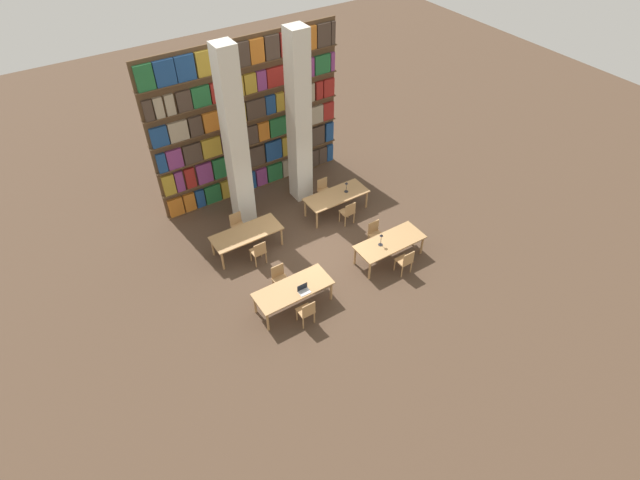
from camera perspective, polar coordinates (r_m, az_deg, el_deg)
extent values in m
plane|color=#4C3828|center=(15.93, -0.27, -1.45)|extent=(40.00, 40.00, 0.00)
cube|color=brown|center=(17.38, -8.13, 13.48)|extent=(6.84, 0.06, 5.50)
cube|color=brown|center=(18.83, -7.33, 6.18)|extent=(6.84, 0.35, 0.03)
cube|color=orange|center=(17.82, -16.18, 3.72)|extent=(0.50, 0.20, 0.70)
cube|color=orange|center=(17.91, -14.73, 4.28)|extent=(0.39, 0.20, 0.70)
cube|color=navy|center=(17.99, -13.58, 4.71)|extent=(0.30, 0.20, 0.70)
cube|color=#236B38|center=(18.10, -12.19, 5.24)|extent=(0.57, 0.20, 0.70)
cube|color=#B7932D|center=(18.23, -10.85, 5.75)|extent=(0.28, 0.20, 0.70)
cube|color=tan|center=(18.33, -9.82, 6.13)|extent=(0.29, 0.20, 0.70)
cube|color=navy|center=(18.48, -8.39, 6.66)|extent=(0.67, 0.20, 0.70)
cube|color=#84387A|center=(18.67, -6.76, 7.26)|extent=(0.41, 0.20, 0.70)
cube|color=#236B38|center=(18.87, -5.27, 7.80)|extent=(0.60, 0.20, 0.70)
cube|color=tan|center=(19.07, -3.86, 8.30)|extent=(0.37, 0.20, 0.70)
cube|color=maroon|center=(19.29, -2.42, 8.81)|extent=(0.65, 0.20, 0.70)
cube|color=#47382D|center=(19.55, -0.89, 9.35)|extent=(0.47, 0.20, 0.70)
cube|color=#47382D|center=(19.75, 0.21, 9.73)|extent=(0.35, 0.20, 0.70)
cube|color=navy|center=(19.91, 1.03, 10.01)|extent=(0.26, 0.20, 0.70)
cube|color=brown|center=(18.31, -7.58, 8.50)|extent=(6.84, 0.35, 0.03)
cube|color=#B7932D|center=(17.26, -16.93, 6.10)|extent=(0.39, 0.20, 0.75)
cube|color=#84387A|center=(17.33, -15.81, 6.52)|extent=(0.27, 0.20, 0.75)
cube|color=maroon|center=(17.41, -14.67, 6.95)|extent=(0.34, 0.20, 0.75)
cube|color=#84387A|center=(17.52, -13.12, 7.51)|extent=(0.53, 0.20, 0.75)
cube|color=#236B38|center=(17.68, -11.36, 8.15)|extent=(0.54, 0.20, 0.75)
cube|color=orange|center=(17.87, -9.48, 8.83)|extent=(0.64, 0.20, 0.75)
cube|color=#47382D|center=(18.10, -7.42, 9.55)|extent=(0.64, 0.20, 0.75)
cube|color=navy|center=(18.36, -5.41, 10.24)|extent=(0.63, 0.20, 0.75)
cube|color=#B7932D|center=(18.62, -3.61, 10.85)|extent=(0.59, 0.20, 0.75)
cube|color=orange|center=(18.85, -2.12, 11.34)|extent=(0.41, 0.20, 0.75)
cube|color=#47382D|center=(19.13, -0.50, 11.86)|extent=(0.67, 0.20, 0.75)
cube|color=navy|center=(19.40, 0.98, 12.33)|extent=(0.33, 0.20, 0.75)
cube|color=brown|center=(17.82, -7.85, 10.94)|extent=(6.84, 0.35, 0.03)
cube|color=navy|center=(16.77, -17.69, 8.44)|extent=(0.29, 0.20, 0.67)
cube|color=#84387A|center=(16.86, -16.33, 8.94)|extent=(0.50, 0.20, 0.67)
cube|color=#47382D|center=(16.99, -14.42, 9.62)|extent=(0.60, 0.20, 0.67)
cube|color=#B7932D|center=(17.16, -12.35, 10.35)|extent=(0.65, 0.20, 0.67)
cube|color=#84387A|center=(17.37, -10.19, 11.10)|extent=(0.64, 0.20, 0.67)
cube|color=#47382D|center=(17.59, -8.15, 11.78)|extent=(0.63, 0.20, 0.67)
cube|color=orange|center=(17.79, -6.54, 12.31)|extent=(0.41, 0.20, 0.67)
cube|color=#236B38|center=(18.02, -4.84, 12.85)|extent=(0.68, 0.20, 0.67)
cube|color=tan|center=(18.24, -3.30, 13.34)|extent=(0.32, 0.20, 0.67)
cube|color=#B7932D|center=(18.41, -2.26, 13.66)|extent=(0.37, 0.20, 0.67)
cube|color=tan|center=(18.68, -0.65, 14.14)|extent=(0.66, 0.20, 0.67)
cube|color=maroon|center=(18.95, 0.86, 14.58)|extent=(0.44, 0.20, 0.67)
cube|color=brown|center=(17.37, -8.14, 13.52)|extent=(6.84, 0.35, 0.03)
cube|color=navy|center=(16.34, -17.95, 11.22)|extent=(0.53, 0.20, 0.65)
cube|color=tan|center=(16.46, -15.94, 11.92)|extent=(0.61, 0.20, 0.65)
cube|color=#47382D|center=(16.60, -14.09, 12.56)|extent=(0.42, 0.20, 0.65)
cube|color=orange|center=(16.75, -12.40, 13.12)|extent=(0.53, 0.20, 0.65)
cube|color=#84387A|center=(16.92, -10.63, 13.70)|extent=(0.46, 0.20, 0.65)
cube|color=#B7932D|center=(17.06, -9.22, 14.15)|extent=(0.39, 0.20, 0.65)
cube|color=#47382D|center=(17.27, -7.42, 14.71)|extent=(0.69, 0.20, 0.65)
cube|color=navy|center=(17.48, -5.78, 15.20)|extent=(0.36, 0.20, 0.65)
cube|color=#B7932D|center=(17.63, -4.69, 15.52)|extent=(0.30, 0.20, 0.65)
cube|color=maroon|center=(17.83, -3.33, 15.92)|extent=(0.54, 0.20, 0.65)
cube|color=tan|center=(18.11, -1.57, 16.40)|extent=(0.58, 0.20, 0.65)
cube|color=maroon|center=(18.35, -0.18, 16.78)|extent=(0.27, 0.20, 0.65)
cube|color=maroon|center=(18.55, 0.90, 17.07)|extent=(0.44, 0.20, 0.65)
cube|color=brown|center=(16.95, -8.44, 16.23)|extent=(6.84, 0.35, 0.03)
cube|color=#47382D|center=(15.89, -19.10, 13.86)|extent=(0.27, 0.20, 0.65)
cube|color=tan|center=(15.95, -18.02, 14.23)|extent=(0.27, 0.20, 0.65)
cube|color=tan|center=(16.03, -16.85, 14.63)|extent=(0.28, 0.20, 0.65)
cube|color=#47382D|center=(16.13, -15.34, 15.12)|extent=(0.46, 0.20, 0.65)
cube|color=#236B38|center=(16.28, -13.51, 15.71)|extent=(0.58, 0.20, 0.65)
cube|color=maroon|center=(16.43, -11.87, 16.22)|extent=(0.34, 0.20, 0.65)
cube|color=#84387A|center=(16.55, -10.57, 16.62)|extent=(0.29, 0.20, 0.65)
cube|color=#B7932D|center=(16.68, -9.35, 16.98)|extent=(0.31, 0.20, 0.65)
cube|color=#B7932D|center=(16.83, -8.06, 17.35)|extent=(0.41, 0.20, 0.65)
cube|color=#84387A|center=(16.99, -6.80, 17.71)|extent=(0.33, 0.20, 0.65)
cube|color=maroon|center=(17.21, -5.13, 18.16)|extent=(0.67, 0.20, 0.65)
cube|color=navy|center=(17.52, -3.00, 18.72)|extent=(0.60, 0.20, 0.65)
cube|color=#84387A|center=(17.78, -1.36, 19.13)|extent=(0.38, 0.20, 0.65)
cube|color=#236B38|center=(18.04, 0.18, 19.50)|extent=(0.61, 0.20, 0.65)
cube|color=#84387A|center=(18.25, 1.33, 19.76)|extent=(0.15, 0.20, 0.65)
cube|color=brown|center=(16.58, -8.78, 19.07)|extent=(6.84, 0.35, 0.03)
cube|color=#236B38|center=(15.51, -19.49, 17.13)|extent=(0.52, 0.20, 0.76)
cube|color=navy|center=(15.64, -17.38, 17.82)|extent=(0.60, 0.20, 0.76)
cube|color=navy|center=(15.79, -15.22, 18.49)|extent=(0.58, 0.20, 0.76)
cube|color=#B7932D|center=(15.96, -13.24, 19.08)|extent=(0.45, 0.20, 0.76)
cube|color=navy|center=(16.11, -11.64, 19.54)|extent=(0.40, 0.20, 0.76)
cube|color=#B7932D|center=(16.26, -10.14, 19.95)|extent=(0.35, 0.20, 0.76)
cube|color=#47382D|center=(16.40, -8.81, 20.30)|extent=(0.38, 0.20, 0.76)
cube|color=orange|center=(16.58, -7.32, 20.69)|extent=(0.47, 0.20, 0.76)
cube|color=#47382D|center=(16.80, -5.60, 21.11)|extent=(0.50, 0.20, 0.76)
cube|color=maroon|center=(17.08, -3.57, 21.59)|extent=(0.69, 0.20, 0.76)
cube|color=orange|center=(17.42, -1.41, 22.07)|extent=(0.57, 0.20, 0.76)
cube|color=#47382D|center=(17.71, 0.33, 22.43)|extent=(0.51, 0.20, 0.76)
cube|color=#47382D|center=(17.90, 1.38, 22.63)|extent=(0.16, 0.20, 0.76)
cube|color=silver|center=(15.76, -9.68, 11.10)|extent=(0.62, 0.62, 6.00)
cube|color=silver|center=(16.63, -2.42, 13.45)|extent=(0.62, 0.62, 6.00)
cube|color=tan|center=(13.92, -3.09, -5.58)|extent=(2.22, 0.91, 0.04)
cylinder|color=tan|center=(13.69, -5.99, -9.29)|extent=(0.07, 0.07, 0.69)
cylinder|color=tan|center=(14.34, 1.29, -5.84)|extent=(0.07, 0.07, 0.69)
cylinder|color=tan|center=(14.13, -7.44, -7.26)|extent=(0.07, 0.07, 0.69)
cylinder|color=tan|center=(14.76, -0.33, -4.02)|extent=(0.07, 0.07, 0.69)
cylinder|color=tan|center=(13.94, -2.67, -8.55)|extent=(0.04, 0.04, 0.44)
cylinder|color=tan|center=(14.06, -1.40, -7.94)|extent=(0.04, 0.04, 0.44)
cylinder|color=tan|center=(13.76, -1.93, -9.48)|extent=(0.04, 0.04, 0.44)
cylinder|color=tan|center=(13.87, -0.65, -8.85)|extent=(0.04, 0.04, 0.44)
cube|color=tan|center=(13.72, -1.68, -8.07)|extent=(0.42, 0.40, 0.04)
cube|color=tan|center=(13.44, -1.29, -7.96)|extent=(0.40, 0.03, 0.42)
cylinder|color=tan|center=(14.63, -3.48, -5.37)|extent=(0.04, 0.04, 0.44)
cylinder|color=tan|center=(14.53, -4.72, -5.93)|extent=(0.04, 0.04, 0.44)
cylinder|color=tan|center=(14.84, -4.15, -4.55)|extent=(0.04, 0.04, 0.44)
cylinder|color=tan|center=(14.73, -5.37, -5.09)|extent=(0.04, 0.04, 0.44)
cube|color=tan|center=(14.51, -4.48, -4.60)|extent=(0.42, 0.40, 0.04)
cube|color=tan|center=(14.46, -4.89, -3.52)|extent=(0.40, 0.03, 0.42)
cube|color=silver|center=(13.79, -1.79, -5.96)|extent=(0.32, 0.22, 0.01)
cube|color=black|center=(13.78, -2.04, -5.37)|extent=(0.32, 0.01, 0.20)
cube|color=tan|center=(15.41, 8.00, -0.22)|extent=(2.22, 0.91, 0.04)
cylinder|color=tan|center=(14.96, 5.69, -3.51)|extent=(0.07, 0.07, 0.69)
cylinder|color=tan|center=(16.01, 11.57, -0.59)|extent=(0.07, 0.07, 0.69)
cylinder|color=tan|center=(15.37, 4.01, -1.83)|extent=(0.07, 0.07, 0.69)
cylinder|color=tan|center=(16.39, 9.86, 0.91)|extent=(0.07, 0.07, 0.69)
cylinder|color=tan|center=(15.40, 8.53, -2.84)|extent=(0.04, 0.04, 0.44)
cylinder|color=tan|center=(15.58, 9.56, -2.32)|extent=(0.04, 0.04, 0.44)
cylinder|color=tan|center=(15.23, 9.34, -3.60)|extent=(0.04, 0.04, 0.44)
cylinder|color=tan|center=(15.41, 10.36, -3.07)|extent=(0.04, 0.04, 0.44)
cube|color=tan|center=(15.24, 9.55, -2.32)|extent=(0.42, 0.40, 0.04)
cube|color=tan|center=(14.99, 10.10, -2.11)|extent=(0.40, 0.03, 0.42)
cylinder|color=tan|center=(16.11, 7.27, -0.22)|extent=(0.04, 0.04, 0.44)
cylinder|color=tan|center=(15.93, 6.26, -0.69)|extent=(0.04, 0.04, 0.44)
cylinder|color=tan|center=(16.30, 6.53, 0.46)|extent=(0.04, 0.04, 0.44)
cylinder|color=tan|center=(16.12, 5.52, 0.00)|extent=(0.04, 0.04, 0.44)
cube|color=tan|center=(15.95, 6.46, 0.53)|extent=(0.42, 0.40, 0.04)
cube|color=tan|center=(15.91, 6.12, 1.52)|extent=(0.40, 0.03, 0.42)
cylinder|color=#232328|center=(15.24, 6.92, -0.53)|extent=(0.14, 0.14, 0.01)
cylinder|color=#232328|center=(15.12, 6.98, -0.03)|extent=(0.02, 0.02, 0.35)
cone|color=#232328|center=(14.98, 7.04, 0.56)|extent=(0.11, 0.11, 0.07)
cube|color=tan|center=(15.73, -8.41, 0.80)|extent=(2.22, 0.91, 0.04)
cylinder|color=tan|center=(15.46, -11.06, -2.36)|extent=(0.07, 0.07, 0.69)
cylinder|color=tan|center=(16.03, -4.41, 0.41)|extent=(0.07, 0.07, 0.69)
cylinder|color=tan|center=(15.99, -12.16, -0.76)|extent=(0.07, 0.07, 0.69)
cylinder|color=tan|center=(16.54, -5.68, 1.86)|extent=(0.07, 0.07, 0.69)
cylinder|color=tan|center=(15.67, -7.91, -1.77)|extent=(0.04, 0.04, 0.44)
cylinder|color=tan|center=(15.77, -6.75, -1.28)|extent=(0.04, 0.04, 0.44)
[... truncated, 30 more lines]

